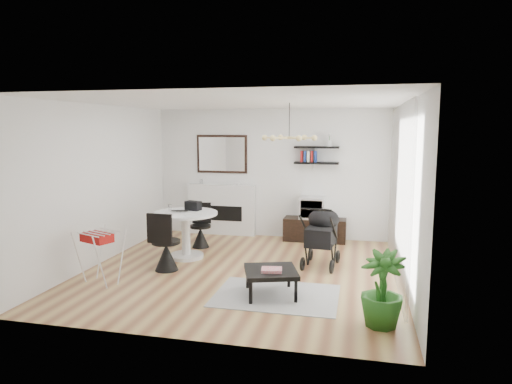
% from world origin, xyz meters
% --- Properties ---
extents(floor, '(5.00, 5.00, 0.00)m').
position_xyz_m(floor, '(0.00, 0.00, 0.00)').
color(floor, brown).
rests_on(floor, ground).
extents(ceiling, '(5.00, 5.00, 0.00)m').
position_xyz_m(ceiling, '(0.00, 0.00, 2.70)').
color(ceiling, white).
rests_on(ceiling, wall_back).
extents(wall_back, '(5.00, 0.00, 5.00)m').
position_xyz_m(wall_back, '(0.00, 2.50, 1.35)').
color(wall_back, white).
rests_on(wall_back, floor).
extents(wall_left, '(0.00, 5.00, 5.00)m').
position_xyz_m(wall_left, '(-2.50, 0.00, 1.35)').
color(wall_left, white).
rests_on(wall_left, floor).
extents(wall_right, '(0.00, 5.00, 5.00)m').
position_xyz_m(wall_right, '(2.50, 0.00, 1.35)').
color(wall_right, white).
rests_on(wall_right, floor).
extents(sheer_curtain, '(0.04, 3.60, 2.60)m').
position_xyz_m(sheer_curtain, '(2.40, 0.20, 1.35)').
color(sheer_curtain, white).
rests_on(sheer_curtain, wall_right).
extents(fireplace, '(1.50, 0.17, 2.16)m').
position_xyz_m(fireplace, '(-1.10, 2.42, 0.69)').
color(fireplace, white).
rests_on(fireplace, floor).
extents(shelf_lower, '(0.90, 0.25, 0.04)m').
position_xyz_m(shelf_lower, '(0.94, 2.37, 1.60)').
color(shelf_lower, black).
rests_on(shelf_lower, wall_back).
extents(shelf_upper, '(0.90, 0.25, 0.04)m').
position_xyz_m(shelf_upper, '(0.94, 2.37, 1.92)').
color(shelf_upper, black).
rests_on(shelf_upper, wall_back).
extents(pendant_lamp, '(0.90, 0.90, 0.10)m').
position_xyz_m(pendant_lamp, '(0.70, 0.30, 2.15)').
color(pendant_lamp, tan).
rests_on(pendant_lamp, ceiling).
extents(tv_console, '(1.26, 0.44, 0.47)m').
position_xyz_m(tv_console, '(0.94, 2.27, 0.24)').
color(tv_console, black).
rests_on(tv_console, floor).
extents(crt_tv, '(0.50, 0.44, 0.44)m').
position_xyz_m(crt_tv, '(0.88, 2.27, 0.69)').
color(crt_tv, silver).
rests_on(crt_tv, tv_console).
extents(dining_table, '(1.13, 1.13, 0.83)m').
position_xyz_m(dining_table, '(-1.17, 0.52, 0.55)').
color(dining_table, white).
rests_on(dining_table, floor).
extents(laptop, '(0.34, 0.26, 0.02)m').
position_xyz_m(laptop, '(-1.28, 0.50, 0.84)').
color(laptop, black).
rests_on(laptop, dining_table).
extents(black_bag, '(0.31, 0.23, 0.16)m').
position_xyz_m(black_bag, '(-1.11, 0.74, 0.91)').
color(black_bag, black).
rests_on(black_bag, dining_table).
extents(newspaper, '(0.37, 0.33, 0.01)m').
position_xyz_m(newspaper, '(-0.98, 0.41, 0.83)').
color(newspaper, silver).
rests_on(newspaper, dining_table).
extents(drinking_glass, '(0.06, 0.06, 0.10)m').
position_xyz_m(drinking_glass, '(-1.53, 0.66, 0.88)').
color(drinking_glass, white).
rests_on(drinking_glass, dining_table).
extents(chair_far, '(0.42, 0.44, 0.85)m').
position_xyz_m(chair_far, '(-1.18, 1.28, 0.27)').
color(chair_far, black).
rests_on(chair_far, floor).
extents(chair_near, '(0.46, 0.47, 0.98)m').
position_xyz_m(chair_near, '(-1.22, -0.26, 0.31)').
color(chair_near, black).
rests_on(chair_near, floor).
extents(drying_rack, '(0.67, 0.65, 0.80)m').
position_xyz_m(drying_rack, '(-1.90, -1.05, 0.42)').
color(drying_rack, white).
rests_on(drying_rack, floor).
extents(stroller, '(0.62, 0.91, 1.07)m').
position_xyz_m(stroller, '(1.22, 0.62, 0.46)').
color(stroller, black).
rests_on(stroller, floor).
extents(rug, '(1.69, 1.22, 0.01)m').
position_xyz_m(rug, '(0.74, -0.97, 0.01)').
color(rug, '#979797').
rests_on(rug, floor).
extents(coffee_table, '(0.88, 0.88, 0.36)m').
position_xyz_m(coffee_table, '(0.66, -0.97, 0.33)').
color(coffee_table, black).
rests_on(coffee_table, rug).
extents(magazines, '(0.31, 0.26, 0.04)m').
position_xyz_m(magazines, '(0.69, -1.05, 0.39)').
color(magazines, '#D93647').
rests_on(magazines, coffee_table).
extents(potted_plant, '(0.64, 0.64, 0.90)m').
position_xyz_m(potted_plant, '(2.11, -1.64, 0.45)').
color(potted_plant, '#215A19').
rests_on(potted_plant, floor).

